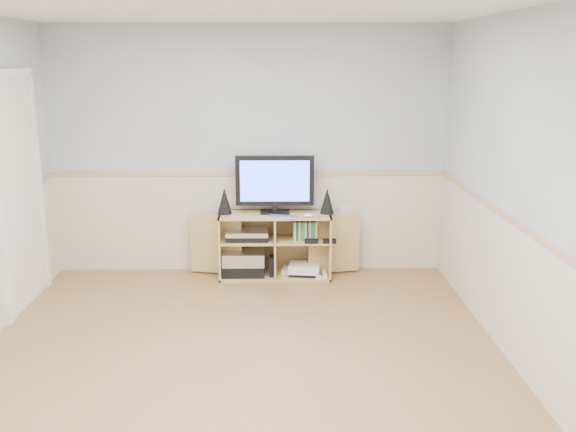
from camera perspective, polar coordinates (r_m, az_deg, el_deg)
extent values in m
cube|color=#AC7B4C|center=(4.76, -4.43, -13.35)|extent=(4.00, 4.50, 0.02)
cube|color=white|center=(4.25, -5.09, 18.50)|extent=(4.00, 4.50, 0.02)
cube|color=silver|center=(4.66, 20.79, 1.65)|extent=(0.02, 4.50, 2.50)
cube|color=silver|center=(6.56, -3.50, 5.79)|extent=(4.00, 0.02, 2.50)
cube|color=silver|center=(2.18, -8.51, -10.81)|extent=(4.00, 0.02, 2.50)
cube|color=beige|center=(6.69, -3.41, -0.61)|extent=(4.00, 0.01, 1.00)
cube|color=tan|center=(6.57, -3.48, 3.77)|extent=(4.00, 0.02, 0.04)
cube|color=white|center=(6.08, -22.84, 1.72)|extent=(0.03, 0.82, 2.00)
cube|color=tan|center=(6.60, -1.14, -5.23)|extent=(1.12, 0.42, 0.02)
cube|color=tan|center=(6.42, -1.17, 0.10)|extent=(1.12, 0.42, 0.02)
cube|color=tan|center=(6.53, -5.98, -2.61)|extent=(0.02, 0.42, 0.65)
cube|color=tan|center=(6.52, 3.67, -2.57)|extent=(0.02, 0.42, 0.65)
cube|color=tan|center=(6.69, -1.15, -2.12)|extent=(1.12, 0.02, 0.65)
cube|color=tan|center=(6.50, -1.16, -2.60)|extent=(0.02, 0.40, 0.61)
cube|color=tan|center=(6.49, -3.62, -2.15)|extent=(0.53, 0.38, 0.02)
cube|color=tan|center=(6.49, 1.31, -2.13)|extent=(0.53, 0.38, 0.02)
cube|color=tan|center=(6.58, -6.42, -2.48)|extent=(0.53, 0.11, 0.61)
cube|color=tan|center=(6.58, 4.12, -2.44)|extent=(0.53, 0.11, 0.61)
cube|color=black|center=(6.46, -1.17, 0.37)|extent=(0.29, 0.18, 0.02)
cube|color=black|center=(6.46, -1.17, 0.72)|extent=(0.05, 0.04, 0.06)
cube|color=black|center=(6.40, -1.18, 3.16)|extent=(0.78, 0.05, 0.50)
cube|color=blue|center=(6.37, -1.18, 3.12)|extent=(0.69, 0.01, 0.41)
cone|color=black|center=(6.43, -5.67, 1.36)|extent=(0.14, 0.14, 0.27)
cone|color=black|center=(6.43, 3.50, 1.37)|extent=(0.14, 0.14, 0.26)
cube|color=silver|center=(6.28, -0.45, -0.06)|extent=(0.30, 0.17, 0.01)
ellipsoid|color=white|center=(6.29, 1.81, 0.06)|extent=(0.10, 0.08, 0.04)
cube|color=black|center=(6.59, -3.93, -4.70)|extent=(0.42, 0.31, 0.11)
cube|color=silver|center=(6.55, -3.95, -3.70)|extent=(0.42, 0.31, 0.13)
cube|color=black|center=(6.48, -3.63, -1.85)|extent=(0.42, 0.29, 0.05)
cube|color=silver|center=(6.47, -3.64, -1.44)|extent=(0.42, 0.29, 0.05)
cube|color=black|center=(6.52, -1.49, -4.46)|extent=(0.04, 0.14, 0.20)
cube|color=white|center=(6.62, 0.41, -4.87)|extent=(0.23, 0.19, 0.05)
cube|color=black|center=(6.58, 1.47, -5.07)|extent=(0.33, 0.28, 0.03)
cube|color=white|center=(6.56, 1.47, -4.61)|extent=(0.34, 0.30, 0.08)
cube|color=white|center=(6.51, 3.27, -5.28)|extent=(0.04, 0.14, 0.03)
cube|color=white|center=(6.66, 2.99, -4.83)|extent=(0.09, 0.15, 0.03)
cube|color=#3F8C3F|center=(6.45, 1.50, -1.27)|extent=(0.24, 0.13, 0.19)
cube|color=white|center=(6.68, 5.17, 0.23)|extent=(0.12, 0.03, 0.12)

